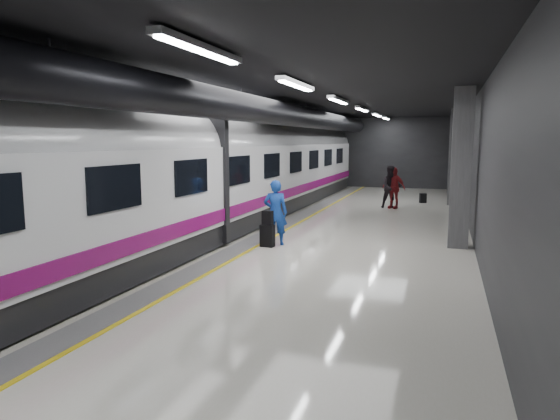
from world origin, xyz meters
The scene contains 9 objects.
ground centered at (0.00, 0.00, 0.00)m, with size 40.00×40.00×0.00m, color beige.
platform_hall centered at (-0.29, 0.96, 3.54)m, with size 10.02×40.02×4.51m.
train centered at (-3.25, 0.00, 2.07)m, with size 3.05×38.00×4.05m.
traveler_main centered at (-0.52, 0.68, 0.95)m, with size 0.70×0.46×1.91m, color blue.
suitcase_main centered at (-0.65, 0.33, 0.32)m, with size 0.39×0.25×0.64m, color black.
shoulder_bag centered at (-0.65, 0.34, 0.84)m, with size 0.31×0.16×0.41m, color black.
traveler_far_a centered at (1.86, 9.84, 0.96)m, with size 0.93×0.73×1.92m, color black.
traveler_far_b centered at (1.96, 9.88, 0.93)m, with size 1.09×0.45×1.86m, color maroon.
suitcase_far centered at (3.15, 12.34, 0.23)m, with size 0.32×0.21×0.47m, color black.
Camera 1 is at (4.13, -12.93, 3.03)m, focal length 32.00 mm.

